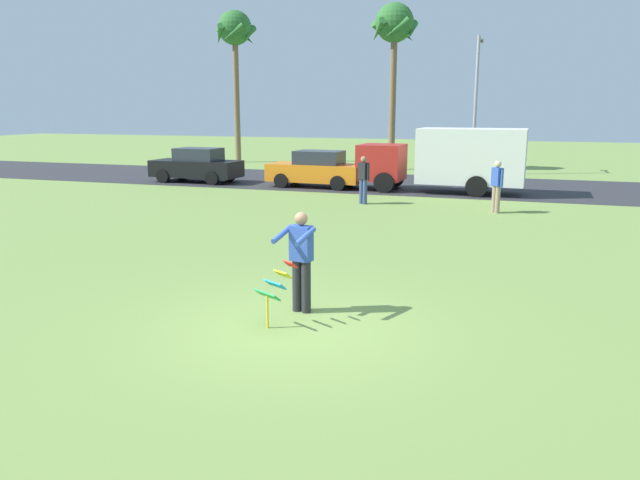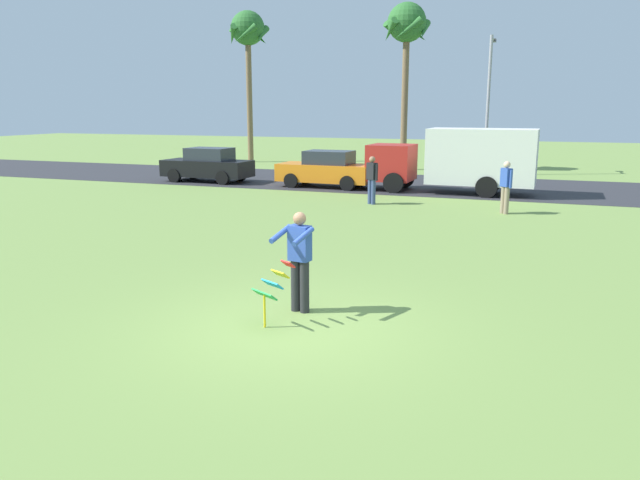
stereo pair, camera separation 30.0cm
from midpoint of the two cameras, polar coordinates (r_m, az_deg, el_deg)
name	(u,v)px [view 1 (the left image)]	position (r m, az deg, el deg)	size (l,w,h in m)	color
ground_plane	(294,327)	(9.82, -3.30, -8.12)	(120.00, 120.00, 0.00)	olive
road_strip	(444,185)	(28.11, 11.25, 5.05)	(120.00, 8.00, 0.01)	#2D2D33
person_kite_flyer	(301,258)	(10.24, -2.65, -1.70)	(0.62, 0.72, 1.73)	#26262B
kite_held	(275,286)	(9.70, -5.09, -4.30)	(0.62, 0.73, 1.02)	red
parked_car_black	(197,166)	(29.34, -11.76, 6.83)	(4.25, 1.93, 1.60)	black
parked_car_orange	(317,170)	(26.87, -0.64, 6.61)	(4.26, 1.96, 1.60)	orange
parked_truck_red_cab	(450,158)	(25.54, 11.79, 7.50)	(6.75, 2.23, 2.62)	#B2231E
palm_tree_left_near	(235,35)	(40.16, -8.20, 18.48)	(2.58, 2.71, 9.34)	brown
palm_tree_right_near	(394,30)	(35.13, 6.73, 18.92)	(2.58, 2.71, 9.00)	brown
streetlight_pole	(476,97)	(33.15, 14.17, 12.90)	(0.24, 1.65, 7.00)	#9E9EA3
person_walker_near	(497,185)	(20.96, 15.84, 4.99)	(0.40, 0.45, 1.73)	gray
person_walker_far	(363,178)	(22.13, 3.70, 5.79)	(0.50, 0.37, 1.73)	#384772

